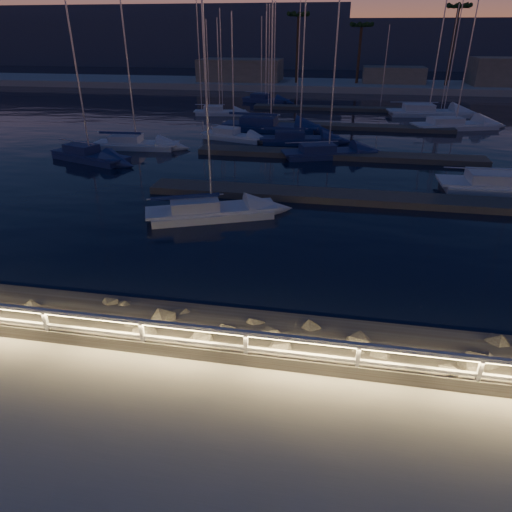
% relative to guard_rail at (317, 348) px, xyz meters
% --- Properties ---
extents(ground, '(400.00, 400.00, 0.00)m').
position_rel_guard_rail_xyz_m(ground, '(0.07, 0.00, -0.77)').
color(ground, '#A7A097').
rests_on(ground, ground).
extents(harbor_water, '(400.00, 440.00, 0.60)m').
position_rel_guard_rail_xyz_m(harbor_water, '(0.07, 31.22, -1.74)').
color(harbor_water, black).
rests_on(harbor_water, ground).
extents(guard_rail, '(44.11, 0.12, 1.06)m').
position_rel_guard_rail_xyz_m(guard_rail, '(0.00, 0.00, 0.00)').
color(guard_rail, silver).
rests_on(guard_rail, ground).
extents(riprap, '(35.19, 2.74, 1.40)m').
position_rel_guard_rail_xyz_m(riprap, '(1.49, 1.70, -1.03)').
color(riprap, '#625F54').
rests_on(riprap, ground).
extents(floating_docks, '(22.00, 36.00, 0.40)m').
position_rel_guard_rail_xyz_m(floating_docks, '(0.07, 32.50, -1.17)').
color(floating_docks, '#5D534D').
rests_on(floating_docks, ground).
extents(far_shore, '(160.00, 14.00, 5.20)m').
position_rel_guard_rail_xyz_m(far_shore, '(-0.06, 74.05, -0.48)').
color(far_shore, '#A7A097').
rests_on(far_shore, ground).
extents(palm_left, '(3.00, 3.00, 11.20)m').
position_rel_guard_rail_xyz_m(palm_left, '(-7.93, 72.00, 9.36)').
color(palm_left, '#4B3523').
rests_on(palm_left, ground).
extents(palm_center, '(3.00, 3.00, 9.70)m').
position_rel_guard_rail_xyz_m(palm_center, '(2.07, 73.00, 8.01)').
color(palm_center, '#4B3523').
rests_on(palm_center, ground).
extents(palm_right, '(3.00, 3.00, 12.20)m').
position_rel_guard_rail_xyz_m(palm_right, '(16.07, 72.00, 10.26)').
color(palm_right, '#4B3523').
rests_on(palm_right, ground).
extents(distant_hills, '(230.00, 37.50, 18.00)m').
position_rel_guard_rail_xyz_m(distant_hills, '(-22.06, 133.69, 3.96)').
color(distant_hills, '#353D52').
rests_on(distant_hills, ground).
extents(sailboat_a, '(6.98, 4.08, 11.57)m').
position_rel_guard_rail_xyz_m(sailboat_a, '(-18.57, 21.74, -0.95)').
color(sailboat_a, navy).
rests_on(sailboat_a, ground).
extents(sailboat_b, '(6.99, 4.38, 11.60)m').
position_rel_guard_rail_xyz_m(sailboat_b, '(-6.40, 11.93, -0.97)').
color(sailboat_b, silver).
rests_on(sailboat_b, ground).
extents(sailboat_c, '(7.50, 4.31, 12.30)m').
position_rel_guard_rail_xyz_m(sailboat_c, '(-0.84, 25.99, -0.97)').
color(sailboat_c, navy).
rests_on(sailboat_c, ground).
extents(sailboat_d, '(8.89, 2.88, 14.90)m').
position_rel_guard_rail_xyz_m(sailboat_d, '(10.58, 19.45, -0.94)').
color(sailboat_d, silver).
rests_on(sailboat_d, ground).
extents(sailboat_e, '(6.25, 3.40, 10.33)m').
position_rel_guard_rail_xyz_m(sailboat_e, '(-9.47, 30.86, -0.98)').
color(sailboat_e, silver).
rests_on(sailboat_e, ground).
extents(sailboat_f, '(7.10, 2.54, 11.89)m').
position_rel_guard_rail_xyz_m(sailboat_f, '(-16.78, 26.10, -0.96)').
color(sailboat_f, silver).
rests_on(sailboat_f, ground).
extents(sailboat_g, '(9.64, 3.57, 16.02)m').
position_rel_guard_rail_xyz_m(sailboat_g, '(-6.94, 35.63, -0.90)').
color(sailboat_g, navy).
rests_on(sailboat_g, ground).
extents(sailboat_i, '(6.17, 2.61, 10.25)m').
position_rel_guard_rail_xyz_m(sailboat_i, '(-14.11, 43.69, -0.98)').
color(sailboat_i, silver).
rests_on(sailboat_i, ground).
extents(sailboat_j, '(7.24, 3.18, 11.94)m').
position_rel_guard_rail_xyz_m(sailboat_j, '(-3.52, 30.46, -0.96)').
color(sailboat_j, navy).
rests_on(sailboat_j, ground).
extents(sailboat_k, '(9.53, 3.73, 15.77)m').
position_rel_guard_rail_xyz_m(sailboat_k, '(9.71, 47.50, -0.90)').
color(sailboat_k, silver).
rests_on(sailboat_k, ground).
extents(sailboat_l, '(8.98, 5.10, 14.67)m').
position_rel_guard_rail_xyz_m(sailboat_l, '(11.18, 39.86, -0.95)').
color(sailboat_l, silver).
rests_on(sailboat_l, ground).
extents(sailboat_m, '(6.81, 3.66, 11.24)m').
position_rel_guard_rail_xyz_m(sailboat_m, '(-10.56, 55.05, -0.96)').
color(sailboat_m, navy).
rests_on(sailboat_m, ground).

